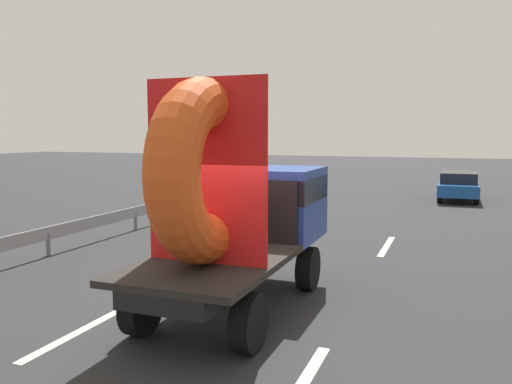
{
  "coord_description": "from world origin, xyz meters",
  "views": [
    {
      "loc": [
        3.43,
        -7.24,
        2.94
      ],
      "look_at": [
        0.09,
        1.44,
        1.89
      ],
      "focal_mm": 36.08,
      "sensor_mm": 36.0,
      "label": 1
    }
  ],
  "objects": [
    {
      "name": "ground_plane",
      "position": [
        0.0,
        0.0,
        0.0
      ],
      "size": [
        120.0,
        120.0,
        0.0
      ],
      "primitive_type": "plane",
      "color": "#28282B"
    },
    {
      "name": "flatbed_truck",
      "position": [
        0.09,
        0.66,
        1.77
      ],
      "size": [
        2.02,
        4.81,
        3.75
      ],
      "color": "black",
      "rests_on": "ground_plane"
    },
    {
      "name": "distant_sedan",
      "position": [
        3.65,
        17.16,
        0.68
      ],
      "size": [
        1.66,
        3.87,
        1.26
      ],
      "color": "black",
      "rests_on": "ground_plane"
    },
    {
      "name": "guardrail",
      "position": [
        -5.66,
        4.18,
        0.53
      ],
      "size": [
        0.1,
        14.67,
        0.71
      ],
      "color": "gray",
      "rests_on": "ground_plane"
    },
    {
      "name": "lane_dash_left_near",
      "position": [
        -1.7,
        -1.4,
        0.0
      ],
      "size": [
        0.16,
        2.13,
        0.01
      ],
      "primitive_type": "cube",
      "rotation": [
        0.0,
        0.0,
        1.57
      ],
      "color": "beige",
      "rests_on": "ground_plane"
    },
    {
      "name": "lane_dash_left_far",
      "position": [
        -1.7,
        6.35,
        0.0
      ],
      "size": [
        0.16,
        2.72,
        0.01
      ],
      "primitive_type": "cube",
      "rotation": [
        0.0,
        0.0,
        1.57
      ],
      "color": "beige",
      "rests_on": "ground_plane"
    },
    {
      "name": "lane_dash_right_far",
      "position": [
        1.87,
        6.38,
        0.0
      ],
      "size": [
        0.16,
        2.53,
        0.01
      ],
      "primitive_type": "cube",
      "rotation": [
        0.0,
        0.0,
        1.57
      ],
      "color": "beige",
      "rests_on": "ground_plane"
    }
  ]
}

